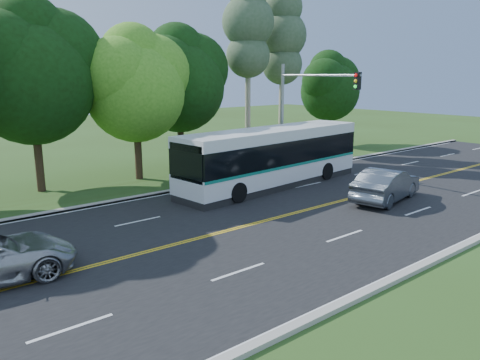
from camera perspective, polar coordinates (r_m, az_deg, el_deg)
ground at (r=21.85m, az=6.22°, el=-4.18°), size 120.00×120.00×0.00m
road at (r=21.84m, az=6.22°, el=-4.16°), size 60.00×14.00×0.02m
curb_north at (r=27.12m, az=-4.62°, el=-0.66°), size 60.00×0.30×0.15m
curb_south at (r=17.87m, az=23.01°, el=-8.79°), size 60.00×0.30×0.15m
grass_verge at (r=28.63m, az=-6.74°, el=-0.04°), size 60.00×4.00×0.10m
lane_markings at (r=21.78m, az=6.05°, el=-4.18°), size 57.60×13.82×0.00m
tree_row at (r=28.45m, az=-19.65°, el=12.80°), size 44.70×9.10×13.84m
bougainvillea_hedge at (r=32.25m, az=4.85°, el=2.64°), size 9.50×2.25×1.50m
traffic_signal at (r=29.39m, az=7.80°, el=9.37°), size 0.42×6.10×7.00m
transit_bus at (r=26.96m, az=4.00°, el=2.72°), size 12.89×3.89×3.32m
sedan at (r=24.95m, az=17.39°, el=-0.55°), size 5.29×2.74×1.66m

